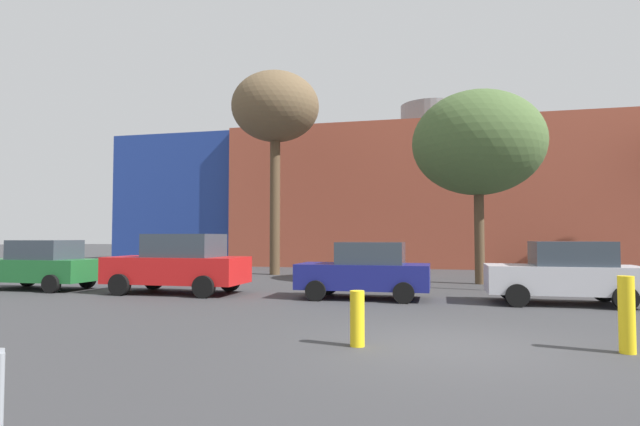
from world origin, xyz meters
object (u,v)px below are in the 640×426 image
parked_car_0 (41,265)px  bare_tree_0 (478,144)px  bollard_yellow_0 (627,315)px  parked_car_3 (564,273)px  parked_car_1 (179,264)px  bare_tree_1 (275,109)px  parked_car_2 (365,271)px  bollard_yellow_1 (357,318)px

parked_car_0 → bare_tree_0: (14.84, 5.60, 4.58)m
bare_tree_0 → bollard_yellow_0: 12.58m
parked_car_3 → parked_car_1: bearing=-0.0°
bare_tree_1 → bollard_yellow_0: size_ratio=8.19×
parked_car_1 → parked_car_2: bearing=180.0°
parked_car_2 → bollard_yellow_0: (4.95, -5.95, -0.22)m
parked_car_1 → bare_tree_0: 11.99m
parked_car_0 → parked_car_2: bearing=-180.0°
bollard_yellow_0 → parked_car_0: bearing=159.8°
parked_car_2 → bare_tree_1: (-5.56, 8.37, 7.16)m
parked_car_2 → bare_tree_0: (3.62, 5.60, 4.60)m
parked_car_3 → bare_tree_1: 15.52m
parked_car_0 → bare_tree_0: bare_tree_0 is taller
parked_car_2 → parked_car_3: (5.38, 0.00, 0.02)m
parked_car_1 → parked_car_2: parked_car_1 is taller
parked_car_2 → bollard_yellow_1: size_ratio=4.17×
parked_car_1 → parked_car_3: size_ratio=1.12×
parked_car_1 → parked_car_3: 11.37m
bare_tree_0 → parked_car_3: bearing=-72.5°
parked_car_1 → parked_car_2: 6.00m
bollard_yellow_1 → parked_car_2: bearing=97.0°
parked_car_0 → bare_tree_0: 16.50m
parked_car_0 → parked_car_3: parked_car_0 is taller
parked_car_0 → bollard_yellow_0: size_ratio=3.26×
parked_car_0 → bare_tree_0: size_ratio=0.52×
parked_car_1 → parked_car_3: bearing=180.0°
parked_car_0 → parked_car_1: parked_car_1 is taller
parked_car_0 → bare_tree_1: bare_tree_1 is taller
bollard_yellow_1 → parked_car_0: bearing=151.9°
bollard_yellow_1 → bare_tree_1: bearing=113.2°
bollard_yellow_0 → bollard_yellow_1: (-4.17, -0.46, -0.14)m
parked_car_0 → bollard_yellow_1: size_ratio=4.27×
parked_car_2 → bollard_yellow_1: bearing=97.0°
parked_car_3 → bare_tree_1: bare_tree_1 is taller
parked_car_0 → parked_car_2: parked_car_0 is taller
parked_car_2 → bare_tree_0: bearing=-122.9°
parked_car_1 → bare_tree_0: (9.61, 5.60, 4.47)m
parked_car_1 → parked_car_3: parked_car_1 is taller
bare_tree_0 → bare_tree_1: bearing=163.2°
parked_car_2 → bare_tree_0: 8.09m
parked_car_1 → parked_car_0: bearing=0.0°
bare_tree_1 → bollard_yellow_1: (6.35, -14.78, -7.53)m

